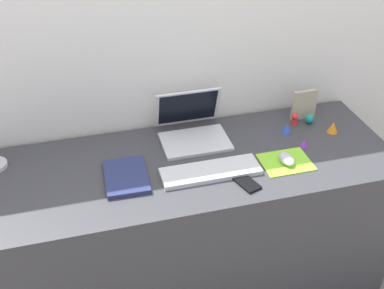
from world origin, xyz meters
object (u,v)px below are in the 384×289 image
at_px(cell_phone, 246,182).
at_px(toy_figurine_blue, 287,128).
at_px(picture_frame, 304,105).
at_px(toy_figurine_red, 295,119).
at_px(toy_figurine_orange, 333,127).
at_px(toy_figurine_purple, 304,143).
at_px(toy_figurine_teal, 309,119).
at_px(keyboard, 211,171).
at_px(mouse, 287,159).
at_px(notebook_pad, 126,177).
at_px(laptop, 192,126).

distance_m(cell_phone, toy_figurine_blue, 0.44).
bearing_deg(picture_frame, toy_figurine_red, -146.77).
height_order(toy_figurine_blue, toy_figurine_orange, toy_figurine_orange).
bearing_deg(toy_figurine_blue, toy_figurine_purple, -79.32).
bearing_deg(toy_figurine_blue, toy_figurine_teal, 18.70).
xyz_separation_m(keyboard, picture_frame, (0.56, 0.30, 0.06)).
bearing_deg(cell_phone, toy_figurine_teal, 19.08).
height_order(mouse, toy_figurine_blue, toy_figurine_blue).
bearing_deg(toy_figurine_blue, keyboard, -154.19).
bearing_deg(notebook_pad, toy_figurine_purple, 3.20).
bearing_deg(toy_figurine_teal, notebook_pad, -167.65).
relative_size(keyboard, toy_figurine_red, 6.93).
bearing_deg(laptop, toy_figurine_orange, -12.15).
distance_m(keyboard, toy_figurine_orange, 0.65).
distance_m(keyboard, toy_figurine_blue, 0.48).
distance_m(laptop, picture_frame, 0.56).
relative_size(toy_figurine_blue, toy_figurine_orange, 0.86).
bearing_deg(cell_phone, picture_frame, 23.40).
distance_m(toy_figurine_purple, toy_figurine_teal, 0.21).
xyz_separation_m(keyboard, mouse, (0.33, -0.01, 0.01)).
xyz_separation_m(notebook_pad, toy_figurine_orange, (0.98, 0.10, 0.02)).
height_order(mouse, toy_figurine_red, toy_figurine_red).
bearing_deg(laptop, cell_phone, -73.07).
bearing_deg(toy_figurine_red, notebook_pad, -166.17).
bearing_deg(keyboard, picture_frame, 28.50).
height_order(mouse, cell_phone, mouse).
bearing_deg(toy_figurine_orange, toy_figurine_red, 143.13).
height_order(mouse, picture_frame, picture_frame).
xyz_separation_m(laptop, toy_figurine_red, (0.50, -0.03, -0.02)).
bearing_deg(notebook_pad, laptop, 36.55).
bearing_deg(toy_figurine_red, toy_figurine_blue, -140.20).
height_order(mouse, toy_figurine_teal, toy_figurine_teal).
bearing_deg(laptop, toy_figurine_blue, -10.96).
height_order(toy_figurine_blue, toy_figurine_red, toy_figurine_red).
bearing_deg(cell_phone, notebook_pad, 142.53).
distance_m(cell_phone, toy_figurine_red, 0.52).
xyz_separation_m(cell_phone, toy_figurine_orange, (0.52, 0.25, 0.02)).
relative_size(laptop, toy_figurine_blue, 6.55).
distance_m(picture_frame, toy_figurine_blue, 0.17).
height_order(cell_phone, toy_figurine_red, toy_figurine_red).
bearing_deg(toy_figurine_teal, cell_phone, -142.02).
bearing_deg(cell_phone, toy_figurine_red, 24.68).
bearing_deg(mouse, toy_figurine_red, 59.24).
xyz_separation_m(laptop, toy_figurine_purple, (0.46, -0.21, -0.03)).
distance_m(laptop, mouse, 0.45).
bearing_deg(notebook_pad, picture_frame, 17.05).
bearing_deg(toy_figurine_teal, toy_figurine_orange, -55.81).
height_order(picture_frame, toy_figurine_teal, picture_frame).
height_order(cell_phone, toy_figurine_orange, toy_figurine_orange).
relative_size(picture_frame, toy_figurine_purple, 3.78).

